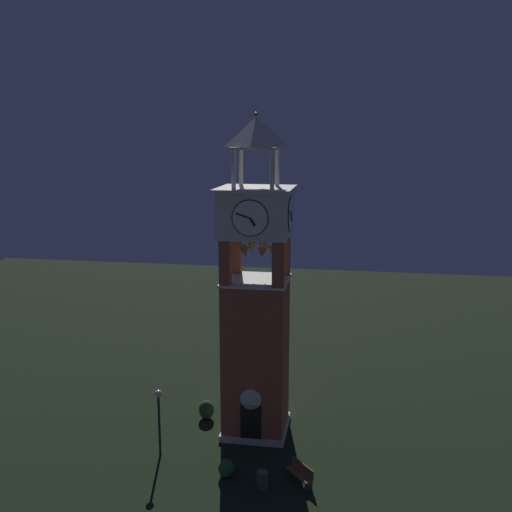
{
  "coord_description": "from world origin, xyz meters",
  "views": [
    {
      "loc": [
        4.92,
        -29.3,
        15.89
      ],
      "look_at": [
        0.0,
        0.0,
        9.77
      ],
      "focal_mm": 41.21,
      "sensor_mm": 36.0,
      "label": 1
    }
  ],
  "objects": [
    {
      "name": "ground",
      "position": [
        0.0,
        0.0,
        0.0
      ],
      "size": [
        80.0,
        80.0,
        0.0
      ],
      "primitive_type": "plane",
      "color": "black"
    },
    {
      "name": "clock_tower",
      "position": [
        0.0,
        -0.0,
        6.87
      ],
      "size": [
        3.82,
        3.82,
        17.02
      ],
      "color": "#9E4C38",
      "rests_on": "ground"
    },
    {
      "name": "park_bench",
      "position": [
        2.88,
        -4.62,
        0.48
      ],
      "size": [
        1.39,
        1.49,
        0.95
      ],
      "color": "brown",
      "rests_on": "ground"
    },
    {
      "name": "lamp_post",
      "position": [
        -4.34,
        -3.41,
        2.48
      ],
      "size": [
        0.36,
        0.36,
        3.53
      ],
      "color": "black",
      "rests_on": "ground"
    },
    {
      "name": "trash_bin",
      "position": [
        1.18,
        -5.31,
        0.4
      ],
      "size": [
        0.52,
        0.52,
        0.8
      ],
      "primitive_type": "cylinder",
      "color": "#38513D",
      "rests_on": "ground"
    },
    {
      "name": "shrub_near_entry",
      "position": [
        -0.64,
        -4.72,
        0.45
      ],
      "size": [
        0.76,
        0.76,
        0.9
      ],
      "primitive_type": "ellipsoid",
      "color": "#28562D",
      "rests_on": "ground"
    },
    {
      "name": "shrub_left_of_tower",
      "position": [
        -0.08,
        3.85,
        0.35
      ],
      "size": [
        1.21,
        1.21,
        0.7
      ],
      "primitive_type": "ellipsoid",
      "color": "#28562D",
      "rests_on": "ground"
    },
    {
      "name": "shrub_behind_bench",
      "position": [
        -3.0,
        0.8,
        0.55
      ],
      "size": [
        0.87,
        0.87,
        1.1
      ],
      "primitive_type": "ellipsoid",
      "color": "#28562D",
      "rests_on": "ground"
    }
  ]
}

